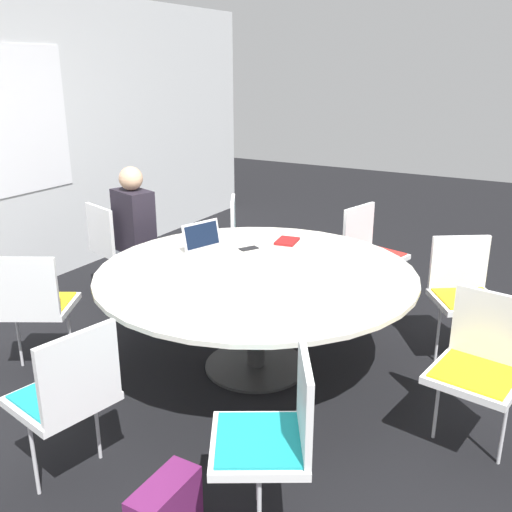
# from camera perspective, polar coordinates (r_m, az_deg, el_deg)

# --- Properties ---
(ground_plane) EXTENTS (16.00, 16.00, 0.00)m
(ground_plane) POSITION_cam_1_polar(r_m,az_deg,el_deg) (4.11, 0.00, -10.99)
(ground_plane) COLOR black
(conference_table) EXTENTS (2.13, 2.13, 0.73)m
(conference_table) POSITION_cam_1_polar(r_m,az_deg,el_deg) (3.83, 0.00, -2.61)
(conference_table) COLOR #333333
(conference_table) RESTS_ON ground_plane
(chair_0) EXTENTS (0.53, 0.55, 0.88)m
(chair_0) POSITION_cam_1_polar(r_m,az_deg,el_deg) (5.22, -13.95, 1.36)
(chair_0) COLOR white
(chair_0) RESTS_ON ground_plane
(chair_1) EXTENTS (0.58, 0.59, 0.88)m
(chair_1) POSITION_cam_1_polar(r_m,az_deg,el_deg) (4.10, -21.20, -4.16)
(chair_1) COLOR white
(chair_1) RESTS_ON ground_plane
(chair_2) EXTENTS (0.51, 0.50, 0.88)m
(chair_2) POSITION_cam_1_polar(r_m,az_deg,el_deg) (2.98, -18.31, -12.64)
(chair_2) COLOR white
(chair_2) RESTS_ON ground_plane
(chair_3) EXTENTS (0.59, 0.58, 0.88)m
(chair_3) POSITION_cam_1_polar(r_m,az_deg,el_deg) (2.58, 1.85, -16.98)
(chair_3) COLOR white
(chair_3) RESTS_ON ground_plane
(chair_4) EXTENTS (0.48, 0.50, 0.88)m
(chair_4) POSITION_cam_1_polar(r_m,az_deg,el_deg) (3.32, 21.52, -9.65)
(chair_4) COLOR white
(chair_4) RESTS_ON ground_plane
(chair_5) EXTENTS (0.59, 0.60, 0.88)m
(chair_5) POSITION_cam_1_polar(r_m,az_deg,el_deg) (4.29, 20.09, -3.03)
(chair_5) COLOR white
(chair_5) RESTS_ON ground_plane
(chair_6) EXTENTS (0.53, 0.52, 0.88)m
(chair_6) POSITION_cam_1_polar(r_m,az_deg,el_deg) (5.01, 11.32, 0.85)
(chair_6) COLOR white
(chair_6) RESTS_ON ground_plane
(chair_7) EXTENTS (0.59, 0.58, 0.88)m
(chair_7) POSITION_cam_1_polar(r_m,az_deg,el_deg) (5.27, -0.91, 2.10)
(chair_7) COLOR white
(chair_7) RESTS_ON ground_plane
(person_0) EXTENTS (0.33, 0.41, 1.23)m
(person_0) POSITION_cam_1_polar(r_m,az_deg,el_deg) (5.00, -11.93, 3.04)
(person_0) COLOR #231E28
(person_0) RESTS_ON ground_plane
(laptop) EXTENTS (0.38, 0.33, 0.21)m
(laptop) POSITION_cam_1_polar(r_m,az_deg,el_deg) (4.17, -4.94, 1.10)
(laptop) COLOR silver
(laptop) RESTS_ON conference_table
(spiral_notebook) EXTENTS (0.23, 0.18, 0.02)m
(spiral_notebook) POSITION_cam_1_polar(r_m,az_deg,el_deg) (4.40, 3.12, 1.50)
(spiral_notebook) COLOR maroon
(spiral_notebook) RESTS_ON conference_table
(cell_phone) EXTENTS (0.16, 0.13, 0.01)m
(cell_phone) POSITION_cam_1_polar(r_m,az_deg,el_deg) (4.24, -0.74, 0.76)
(cell_phone) COLOR black
(cell_phone) RESTS_ON conference_table
(handbag) EXTENTS (0.36, 0.16, 0.28)m
(handbag) POSITION_cam_1_polar(r_m,az_deg,el_deg) (2.82, -9.09, -23.76)
(handbag) COLOR #661E56
(handbag) RESTS_ON ground_plane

